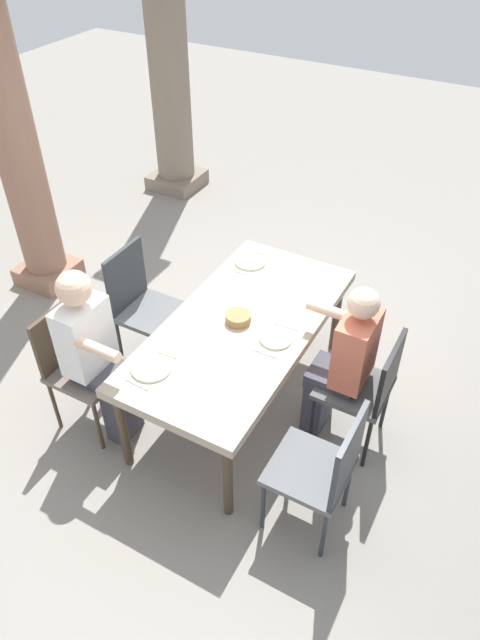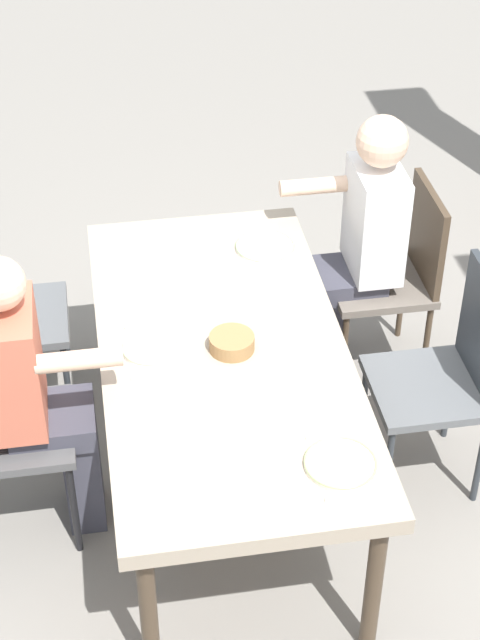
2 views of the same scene
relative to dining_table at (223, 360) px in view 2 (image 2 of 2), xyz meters
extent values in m
plane|color=gray|center=(0.00, 0.00, -0.67)|extent=(16.00, 16.00, 0.00)
cube|color=tan|center=(0.00, 0.00, 0.03)|extent=(1.87, 0.92, 0.06)
cylinder|color=#473828|center=(-0.85, 0.38, -0.34)|extent=(0.06, 0.06, 0.67)
cylinder|color=#473828|center=(0.85, 0.38, -0.34)|extent=(0.06, 0.06, 0.67)
cylinder|color=#473828|center=(-0.85, -0.38, -0.34)|extent=(0.06, 0.06, 0.67)
cylinder|color=#473828|center=(0.85, -0.38, -0.34)|extent=(0.06, 0.06, 0.67)
cube|color=#6A6158|center=(-0.66, 0.80, -0.19)|extent=(0.44, 0.44, 0.04)
cube|color=#473828|center=(-0.66, 1.00, 0.03)|extent=(0.42, 0.03, 0.45)
cylinder|color=#473828|center=(-0.85, 0.61, -0.44)|extent=(0.03, 0.03, 0.46)
cylinder|color=#473828|center=(-0.47, 0.61, -0.44)|extent=(0.03, 0.03, 0.46)
cylinder|color=#473828|center=(-0.85, 0.99, -0.44)|extent=(0.03, 0.03, 0.46)
cylinder|color=#473828|center=(-0.47, 0.99, -0.44)|extent=(0.03, 0.03, 0.46)
cube|color=#5B5E61|center=(-0.66, -0.80, -0.20)|extent=(0.44, 0.44, 0.04)
cylinder|color=#2D3338|center=(-0.47, -0.61, -0.44)|extent=(0.03, 0.03, 0.45)
cylinder|color=#2D3338|center=(-0.85, -0.61, -0.44)|extent=(0.03, 0.03, 0.45)
cube|color=#5B5E61|center=(0.06, 0.80, -0.20)|extent=(0.44, 0.44, 0.04)
cylinder|color=#2D3338|center=(-0.13, 0.61, -0.44)|extent=(0.03, 0.03, 0.45)
cylinder|color=#2D3338|center=(0.25, 0.61, -0.44)|extent=(0.03, 0.03, 0.45)
cylinder|color=#2D3338|center=(-0.13, 0.99, -0.44)|extent=(0.03, 0.03, 0.45)
cylinder|color=#2D3338|center=(0.25, 0.99, -0.44)|extent=(0.03, 0.03, 0.45)
cube|color=#4F4F50|center=(0.06, -0.80, -0.19)|extent=(0.44, 0.44, 0.04)
cylinder|color=black|center=(0.25, -0.61, -0.44)|extent=(0.03, 0.03, 0.46)
cylinder|color=black|center=(-0.13, -0.61, -0.44)|extent=(0.03, 0.03, 0.46)
cube|color=#3F3F4C|center=(0.06, -0.57, -0.44)|extent=(0.24, 0.14, 0.46)
cube|color=#3F3F4C|center=(0.06, -0.66, -0.16)|extent=(0.28, 0.32, 0.10)
cube|color=#CC664C|center=(0.06, -0.77, 0.13)|extent=(0.34, 0.20, 0.48)
cylinder|color=beige|center=(0.20, -0.53, 0.24)|extent=(0.07, 0.30, 0.07)
cube|color=#3F3F4C|center=(-0.66, 0.56, -0.44)|extent=(0.24, 0.14, 0.46)
cube|color=#3F3F4C|center=(-0.66, 0.65, -0.16)|extent=(0.28, 0.32, 0.10)
cube|color=white|center=(-0.66, 0.76, 0.14)|extent=(0.34, 0.20, 0.49)
sphere|color=beige|center=(-0.66, 0.76, 0.51)|extent=(0.22, 0.22, 0.22)
cylinder|color=beige|center=(-0.80, 0.52, 0.25)|extent=(0.07, 0.30, 0.07)
cylinder|color=white|center=(-0.63, 0.28, 0.07)|extent=(0.25, 0.25, 0.01)
torus|color=#A4C786|center=(-0.63, 0.28, 0.07)|extent=(0.25, 0.25, 0.01)
cube|color=silver|center=(-0.78, 0.28, 0.06)|extent=(0.02, 0.17, 0.01)
cube|color=silver|center=(-0.48, 0.28, 0.06)|extent=(0.02, 0.17, 0.01)
cylinder|color=white|center=(-0.03, -0.27, 0.07)|extent=(0.21, 0.21, 0.01)
torus|color=#A9CD91|center=(-0.03, -0.27, 0.07)|extent=(0.21, 0.21, 0.01)
cube|color=silver|center=(-0.18, -0.27, 0.06)|extent=(0.02, 0.17, 0.01)
cube|color=silver|center=(0.12, -0.27, 0.06)|extent=(0.03, 0.17, 0.01)
cylinder|color=silver|center=(0.67, 0.29, 0.07)|extent=(0.24, 0.24, 0.01)
torus|color=#A0BE77|center=(0.67, 0.29, 0.07)|extent=(0.24, 0.24, 0.01)
cube|color=silver|center=(0.52, 0.29, 0.06)|extent=(0.03, 0.17, 0.01)
cube|color=silver|center=(0.82, 0.29, 0.06)|extent=(0.03, 0.17, 0.01)
cylinder|color=#9E7547|center=(0.01, 0.03, 0.09)|extent=(0.17, 0.17, 0.06)
camera|label=1|loc=(-2.56, -1.40, 2.54)|focal=32.46mm
camera|label=2|loc=(2.99, -0.43, 2.52)|focal=58.53mm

